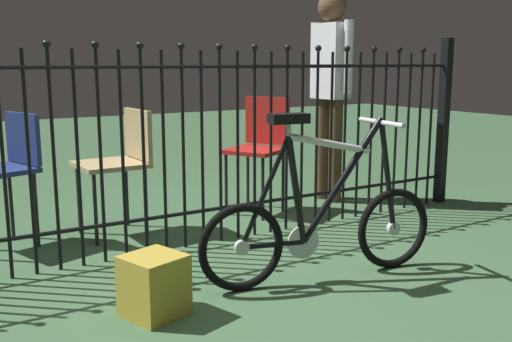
% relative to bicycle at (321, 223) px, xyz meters
% --- Properties ---
extents(ground_plane, '(20.00, 20.00, 0.00)m').
position_rel_bicycle_xyz_m(ground_plane, '(-0.38, 0.13, -0.31)').
color(ground_plane, '#3D623F').
extents(iron_fence, '(4.69, 0.07, 1.34)m').
position_rel_bicycle_xyz_m(iron_fence, '(-0.42, 0.88, 0.36)').
color(iron_fence, black).
rests_on(iron_fence, ground).
extents(bicycle, '(1.35, 0.40, 0.89)m').
position_rel_bicycle_xyz_m(bicycle, '(0.00, 0.00, 0.00)').
color(bicycle, black).
rests_on(bicycle, ground).
extents(chair_navy, '(0.50, 0.50, 0.83)m').
position_rel_bicycle_xyz_m(chair_navy, '(-1.30, 1.50, 0.22)').
color(chair_navy, black).
rests_on(chair_navy, ground).
extents(chair_red, '(0.54, 0.54, 0.88)m').
position_rel_bicycle_xyz_m(chair_red, '(0.50, 1.41, 0.24)').
color(chair_red, black).
rests_on(chair_red, ground).
extents(chair_tan, '(0.44, 0.44, 0.84)m').
position_rel_bicycle_xyz_m(chair_tan, '(-0.61, 1.38, 0.22)').
color(chair_tan, black).
rests_on(chair_tan, ground).
extents(person_visitor, '(0.23, 0.48, 1.70)m').
position_rel_bicycle_xyz_m(person_visitor, '(1.19, 1.42, 0.71)').
color(person_visitor, '#4C3823').
rests_on(person_visitor, ground).
extents(display_crate, '(0.31, 0.31, 0.28)m').
position_rel_bicycle_xyz_m(display_crate, '(-0.93, 0.04, -0.17)').
color(display_crate, '#B29933').
rests_on(display_crate, ground).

